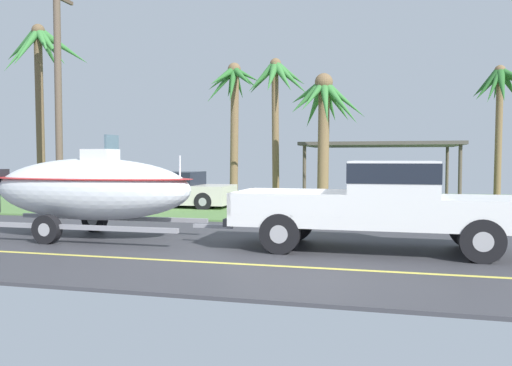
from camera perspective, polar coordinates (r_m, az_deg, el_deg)
ground at (r=19.28m, az=8.37°, el=-2.97°), size 36.00×22.00×0.11m
pickup_truck_towing at (r=10.98m, az=14.47°, el=-1.89°), size 5.89×2.00×1.83m
boat_on_trailer at (r=12.93m, az=-17.56°, el=-0.59°), size 6.27×2.16×2.43m
parked_sedan_near at (r=20.24m, az=-9.23°, el=-0.77°), size 4.61×1.92×1.38m
carport_awning at (r=23.51m, az=13.43°, el=3.96°), size 6.45×5.26×2.55m
palm_tree_near_left at (r=26.57m, az=-2.47°, el=9.51°), size 3.08×3.37×6.68m
palm_tree_near_right at (r=25.31m, az=25.07°, el=8.82°), size 3.08×2.65×5.93m
palm_tree_mid at (r=22.55m, az=-22.43°, el=11.78°), size 3.23×3.07×7.08m
palm_tree_far_left at (r=19.62m, az=7.41°, el=7.85°), size 3.05×2.86×5.01m
palm_tree_far_right at (r=22.14m, az=2.19°, el=10.10°), size 2.90×2.50×6.05m
utility_pole at (r=19.53m, az=-20.71°, el=9.23°), size 0.24×1.80×8.02m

